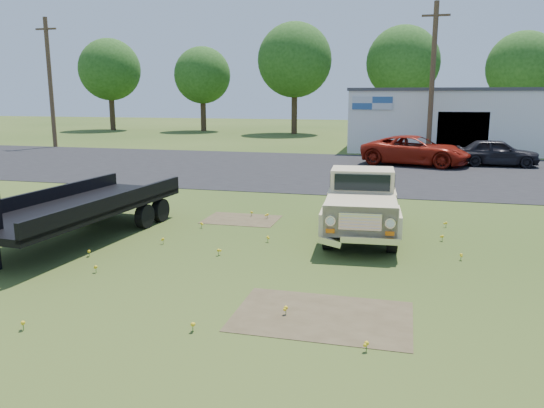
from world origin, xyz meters
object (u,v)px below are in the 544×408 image
at_px(vintage_pickup_truck, 362,202).
at_px(flatbed_trailer, 78,202).
at_px(red_pickup, 415,151).
at_px(dark_sedan, 497,153).

bearing_deg(vintage_pickup_truck, flatbed_trailer, -166.74).
xyz_separation_m(vintage_pickup_truck, flatbed_trailer, (-7.13, -2.22, 0.06)).
xyz_separation_m(vintage_pickup_truck, red_pickup, (1.55, 15.25, -0.12)).
height_order(vintage_pickup_truck, red_pickup, vintage_pickup_truck).
height_order(vintage_pickup_truck, flatbed_trailer, flatbed_trailer).
xyz_separation_m(red_pickup, dark_sedan, (4.17, 0.73, -0.07)).
bearing_deg(flatbed_trailer, vintage_pickup_truck, 21.87).
height_order(red_pickup, dark_sedan, red_pickup).
bearing_deg(flatbed_trailer, red_pickup, 68.20).
distance_m(vintage_pickup_truck, flatbed_trailer, 7.46).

